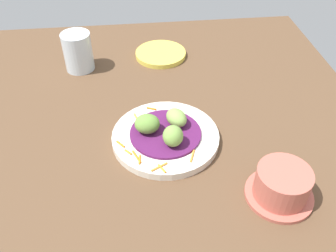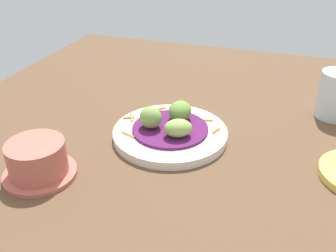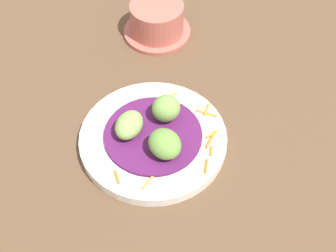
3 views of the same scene
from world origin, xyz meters
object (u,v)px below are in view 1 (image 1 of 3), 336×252
guac_scoop_right (178,116)px  side_plate_small (162,54)px  guac_scoop_center (174,136)px  terracotta_bowl (283,185)px  main_plate (167,137)px  water_glass (79,52)px  guac_scoop_left (149,124)px

guac_scoop_right → side_plate_small: size_ratio=0.37×
guac_scoop_center → terracotta_bowl: guac_scoop_center is taller
main_plate → guac_scoop_right: guac_scoop_right is taller
main_plate → water_glass: size_ratio=2.23×
main_plate → side_plate_small: (-35.50, 2.41, -0.20)cm
guac_scoop_right → water_glass: size_ratio=0.52×
guac_scoop_center → guac_scoop_right: guac_scoop_center is taller
side_plate_small → guac_scoop_left: bearing=-10.1°
guac_scoop_left → side_plate_small: guac_scoop_left is taller
main_plate → guac_scoop_left: guac_scoop_left is taller
guac_scoop_center → side_plate_small: (-39.21, 1.28, -3.85)cm
main_plate → guac_scoop_center: 5.33cm
side_plate_small → water_glass: water_glass is taller
water_glass → main_plate: bearing=32.8°
water_glass → terracotta_bowl: bearing=39.0°
side_plate_small → water_glass: bearing=-79.8°
guac_scoop_right → water_glass: (-28.57, -22.87, 1.13)cm
guac_scoop_center → side_plate_small: size_ratio=0.31×
guac_scoop_left → guac_scoop_right: bearing=107.0°
guac_scoop_left → guac_scoop_center: guac_scoop_center is taller
terracotta_bowl → water_glass: bearing=-141.0°
guac_scoop_left → water_glass: bearing=-151.7°
guac_scoop_left → guac_scoop_right: 6.73cm
side_plate_small → water_glass: (4.09, -22.63, 4.51)cm
guac_scoop_right → terracotta_bowl: size_ratio=0.43×
guac_scoop_center → side_plate_small: guac_scoop_center is taller
guac_scoop_left → side_plate_small: size_ratio=0.37×
main_plate → terracotta_bowl: terracotta_bowl is taller
main_plate → guac_scoop_center: size_ratio=5.11×
main_plate → guac_scoop_left: 5.19cm
guac_scoop_left → water_glass: (-30.54, -16.44, 0.87)cm
guac_scoop_right → main_plate: bearing=-43.0°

